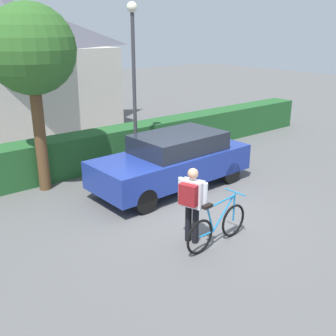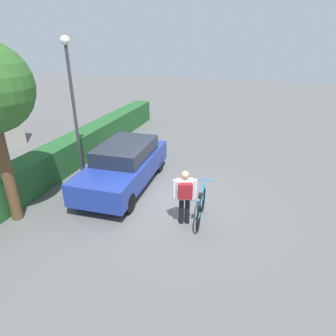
{
  "view_description": "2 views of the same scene",
  "coord_description": "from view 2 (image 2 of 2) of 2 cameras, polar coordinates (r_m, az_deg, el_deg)",
  "views": [
    {
      "loc": [
        -5.7,
        -6.13,
        4.03
      ],
      "look_at": [
        -0.83,
        -0.13,
        1.33
      ],
      "focal_mm": 42.94,
      "sensor_mm": 36.0,
      "label": 1
    },
    {
      "loc": [
        -7.35,
        -2.45,
        4.61
      ],
      "look_at": [
        0.43,
        -0.06,
        0.97
      ],
      "focal_mm": 31.16,
      "sensor_mm": 36.0,
      "label": 2
    }
  ],
  "objects": [
    {
      "name": "person_rider",
      "position": [
        7.58,
        3.32,
        -4.99
      ],
      "size": [
        0.45,
        0.61,
        1.54
      ],
      "color": "black",
      "rests_on": "ground"
    },
    {
      "name": "hedge_row",
      "position": [
        10.74,
        -23.37,
        -0.15
      ],
      "size": [
        18.42,
        0.9,
        1.11
      ],
      "primitive_type": "cube",
      "color": "#225628",
      "rests_on": "ground"
    },
    {
      "name": "bicycle",
      "position": [
        8.08,
        6.49,
        -7.57
      ],
      "size": [
        1.68,
        0.5,
        0.98
      ],
      "color": "black",
      "rests_on": "ground"
    },
    {
      "name": "ground_plane",
      "position": [
        9.01,
        -1.2,
        -6.67
      ],
      "size": [
        60.0,
        60.0,
        0.0
      ],
      "primitive_type": "plane",
      "color": "#575757"
    },
    {
      "name": "street_lamp",
      "position": [
        9.85,
        -18.22,
        13.47
      ],
      "size": [
        0.28,
        0.28,
        4.69
      ],
      "color": "#38383D",
      "rests_on": "ground"
    },
    {
      "name": "parked_car_near",
      "position": [
        9.77,
        -8.54,
        0.63
      ],
      "size": [
        4.36,
        1.83,
        1.45
      ],
      "color": "navy",
      "rests_on": "ground"
    }
  ]
}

